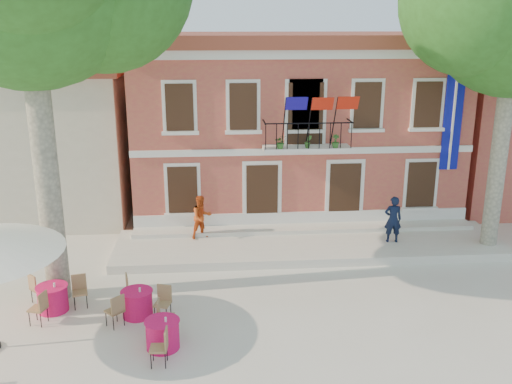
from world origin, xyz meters
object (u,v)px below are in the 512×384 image
object	(u,v)px
cafe_table_1	(163,333)
cafe_table_3	(53,297)
pedestrian_orange	(202,217)
cafe_table_0	(137,302)
pedestrian_navy	(393,219)

from	to	relation	value
cafe_table_1	cafe_table_3	distance (m)	3.96
pedestrian_orange	cafe_table_3	world-z (taller)	pedestrian_orange
cafe_table_0	cafe_table_1	world-z (taller)	same
pedestrian_orange	cafe_table_0	xyz separation A→B (m)	(-1.76, -5.16, -0.68)
pedestrian_orange	cafe_table_1	size ratio (longest dim) A/B	0.84
cafe_table_1	cafe_table_3	size ratio (longest dim) A/B	1.06
pedestrian_orange	cafe_table_1	world-z (taller)	pedestrian_orange
pedestrian_orange	cafe_table_1	bearing A→B (deg)	-124.22
cafe_table_1	cafe_table_0	bearing A→B (deg)	115.96
pedestrian_navy	cafe_table_0	bearing A→B (deg)	30.59
cafe_table_1	cafe_table_3	bearing A→B (deg)	146.01
pedestrian_orange	cafe_table_1	xyz separation A→B (m)	(-0.92, -6.87, -0.69)
pedestrian_navy	cafe_table_0	distance (m)	9.63
cafe_table_1	cafe_table_3	xyz separation A→B (m)	(-3.28, 2.21, 0.01)
cafe_table_0	cafe_table_3	size ratio (longest dim) A/B	1.00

